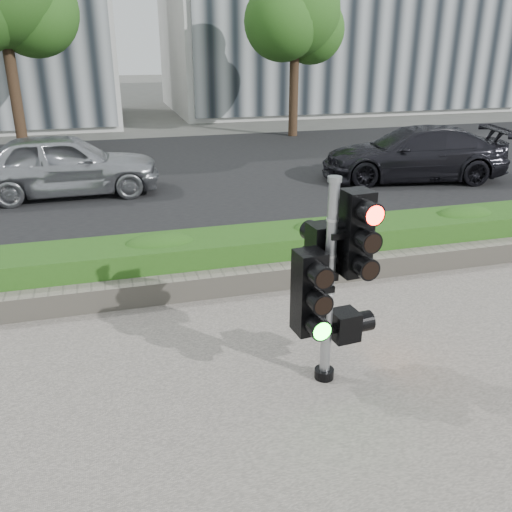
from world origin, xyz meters
name	(u,v)px	position (x,y,z in m)	size (l,w,h in m)	color
ground	(287,357)	(0.00, 0.00, 0.00)	(120.00, 120.00, 0.00)	#51514C
road	(175,174)	(0.00, 10.00, 0.01)	(60.00, 13.00, 0.02)	black
curb	(228,259)	(0.00, 3.15, 0.06)	(60.00, 0.25, 0.12)	gray
stone_wall	(247,280)	(0.00, 1.90, 0.20)	(12.00, 0.32, 0.34)	gray
hedge	(236,254)	(0.00, 2.55, 0.37)	(12.00, 1.00, 0.68)	#50952D
tree_right	(295,15)	(5.48, 15.55, 4.48)	(4.10, 3.58, 6.53)	black
traffic_signal	(331,272)	(0.28, -0.53, 1.31)	(0.82, 0.62, 2.31)	black
car_silver	(64,164)	(-2.85, 8.43, 0.78)	(1.80, 4.48, 1.53)	#A5A7AD
car_dark	(413,154)	(6.18, 7.60, 0.73)	(1.99, 4.90, 1.42)	black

